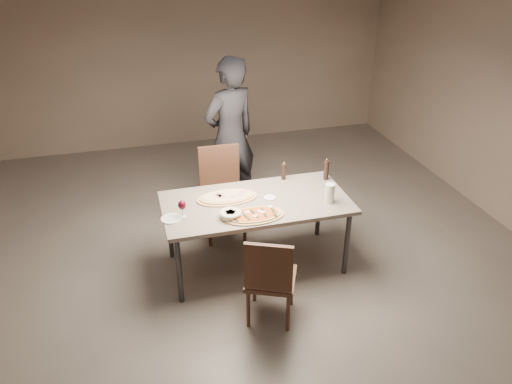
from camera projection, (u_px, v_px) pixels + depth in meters
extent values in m
plane|color=#625A54|center=(256.00, 264.00, 5.16)|extent=(7.00, 7.00, 0.00)
plane|color=gray|center=(194.00, 54.00, 7.48)|extent=(6.00, 0.00, 6.00)
cube|color=slate|center=(256.00, 203.00, 4.82)|extent=(1.80, 0.90, 0.04)
cylinder|color=#333335|center=(179.00, 270.00, 4.49)|extent=(0.05, 0.05, 0.71)
cylinder|color=#333335|center=(347.00, 243.00, 4.87)|extent=(0.05, 0.05, 0.71)
cylinder|color=#333335|center=(170.00, 228.00, 5.12)|extent=(0.05, 0.05, 0.71)
cylinder|color=#333335|center=(319.00, 207.00, 5.50)|extent=(0.05, 0.05, 0.71)
ellipsoid|color=white|center=(237.00, 213.00, 4.53)|extent=(0.05, 0.05, 0.01)
ellipsoid|color=white|center=(240.00, 214.00, 4.51)|extent=(0.05, 0.05, 0.01)
ellipsoid|color=white|center=(263.00, 212.00, 4.55)|extent=(0.05, 0.05, 0.01)
ellipsoid|color=white|center=(260.00, 211.00, 4.57)|extent=(0.05, 0.05, 0.01)
ellipsoid|color=white|center=(255.00, 215.00, 4.49)|extent=(0.05, 0.05, 0.01)
ellipsoid|color=white|center=(270.00, 206.00, 4.64)|extent=(0.05, 0.05, 0.01)
ellipsoid|color=white|center=(247.00, 212.00, 4.55)|extent=(0.05, 0.05, 0.01)
cube|color=#223617|center=(235.00, 217.00, 4.48)|extent=(0.03, 0.16, 0.01)
cube|color=#223617|center=(245.00, 216.00, 4.50)|extent=(0.07, 0.16, 0.01)
cube|color=#223617|center=(254.00, 214.00, 4.53)|extent=(0.05, 0.16, 0.01)
cube|color=#223617|center=(264.00, 212.00, 4.55)|extent=(0.02, 0.16, 0.01)
cube|color=#223617|center=(274.00, 211.00, 4.56)|extent=(0.03, 0.16, 0.01)
cylinder|color=#D68A8A|center=(233.00, 196.00, 4.82)|extent=(0.07, 0.07, 0.00)
cylinder|color=#D68A8A|center=(244.00, 191.00, 4.92)|extent=(0.07, 0.07, 0.00)
cylinder|color=#D68A8A|center=(241.00, 194.00, 4.86)|extent=(0.07, 0.07, 0.00)
cylinder|color=#D68A8A|center=(219.00, 194.00, 4.86)|extent=(0.07, 0.07, 0.00)
cylinder|color=#D68A8A|center=(218.00, 196.00, 4.83)|extent=(0.07, 0.07, 0.00)
cylinder|color=#D68A8A|center=(222.00, 196.00, 4.82)|extent=(0.07, 0.07, 0.00)
cylinder|color=beige|center=(230.00, 215.00, 4.51)|extent=(0.17, 0.17, 0.07)
torus|color=beige|center=(230.00, 213.00, 4.50)|extent=(0.20, 0.20, 0.03)
cube|color=#95623C|center=(233.00, 213.00, 4.51)|extent=(0.05, 0.04, 0.04)
cube|color=#95623C|center=(231.00, 212.00, 4.53)|extent=(0.06, 0.06, 0.04)
cube|color=#95623C|center=(228.00, 213.00, 4.51)|extent=(0.07, 0.06, 0.04)
cube|color=#95623C|center=(229.00, 215.00, 4.49)|extent=(0.07, 0.07, 0.04)
cube|color=#95623C|center=(232.00, 215.00, 4.49)|extent=(0.06, 0.06, 0.04)
cylinder|color=white|center=(270.00, 198.00, 4.85)|extent=(0.12, 0.12, 0.01)
cylinder|color=#B0BC45|center=(270.00, 198.00, 4.85)|extent=(0.08, 0.08, 0.00)
cylinder|color=black|center=(284.00, 172.00, 5.19)|extent=(0.04, 0.04, 0.16)
cylinder|color=black|center=(284.00, 165.00, 5.15)|extent=(0.05, 0.05, 0.02)
sphere|color=gold|center=(284.00, 163.00, 5.14)|extent=(0.02, 0.02, 0.02)
cylinder|color=black|center=(326.00, 171.00, 5.18)|extent=(0.05, 0.05, 0.19)
cylinder|color=black|center=(327.00, 162.00, 5.13)|extent=(0.06, 0.06, 0.02)
sphere|color=gold|center=(327.00, 160.00, 5.12)|extent=(0.02, 0.02, 0.02)
cylinder|color=silver|center=(330.00, 193.00, 4.75)|extent=(0.09, 0.09, 0.19)
cylinder|color=silver|center=(183.00, 216.00, 4.55)|extent=(0.06, 0.06, 0.01)
cylinder|color=silver|center=(183.00, 212.00, 4.53)|extent=(0.01, 0.01, 0.08)
ellipsoid|color=#420917|center=(182.00, 205.00, 4.49)|extent=(0.07, 0.07, 0.09)
cylinder|color=white|center=(171.00, 219.00, 4.51)|extent=(0.19, 0.19, 0.01)
cube|color=#42281C|center=(271.00, 278.00, 4.30)|extent=(0.55, 0.55, 0.04)
cylinder|color=#42281C|center=(248.00, 309.00, 4.28)|extent=(0.03, 0.03, 0.39)
cylinder|color=#42281C|center=(288.00, 313.00, 4.23)|extent=(0.03, 0.03, 0.39)
cylinder|color=#42281C|center=(254.00, 284.00, 4.58)|extent=(0.03, 0.03, 0.39)
cylinder|color=#42281C|center=(292.00, 287.00, 4.53)|extent=(0.03, 0.03, 0.39)
cube|color=#42281C|center=(268.00, 268.00, 4.02)|extent=(0.38, 0.20, 0.44)
cube|color=#42281C|center=(223.00, 198.00, 5.46)|extent=(0.48, 0.48, 0.04)
cylinder|color=#42281C|center=(237.00, 207.00, 5.78)|extent=(0.04, 0.04, 0.44)
cylinder|color=#42281C|center=(204.00, 211.00, 5.69)|extent=(0.04, 0.04, 0.44)
cylinder|color=#42281C|center=(245.00, 224.00, 5.45)|extent=(0.04, 0.04, 0.44)
cylinder|color=#42281C|center=(210.00, 228.00, 5.36)|extent=(0.04, 0.04, 0.44)
cube|color=#42281C|center=(219.00, 166.00, 5.50)|extent=(0.45, 0.05, 0.49)
imported|color=black|center=(230.00, 137.00, 5.78)|extent=(0.80, 0.68, 1.87)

